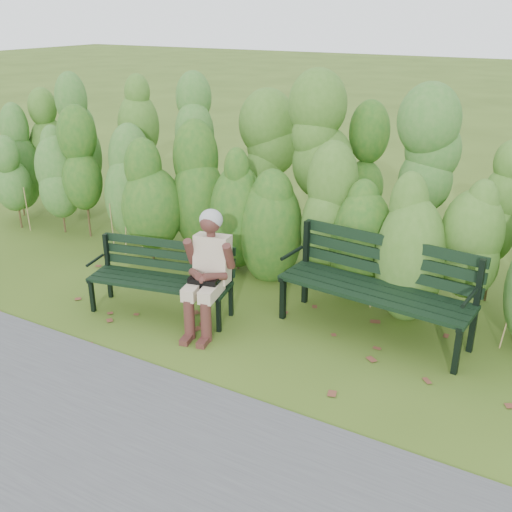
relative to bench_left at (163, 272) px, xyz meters
The scene contains 7 objects.
ground 1.10m from the bench_left, ahead, with size 80.00×80.00×0.00m, color #3B5217.
footpath 2.48m from the bench_left, 65.79° to the right, with size 60.00×2.50×0.01m, color #474749.
hedge_band 2.24m from the bench_left, 61.41° to the left, with size 11.04×1.67×2.42m.
leaf_litter 1.34m from the bench_left, ahead, with size 5.78×2.03×0.01m.
bench_left is the anchor object (origin of this frame).
bench_right 2.35m from the bench_left, 18.47° to the left, with size 2.04×0.83×1.00m.
seated_woman 0.67m from the bench_left, ahead, with size 0.55×0.81×1.27m.
Camera 1 is at (2.87, -4.71, 3.17)m, focal length 42.00 mm.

